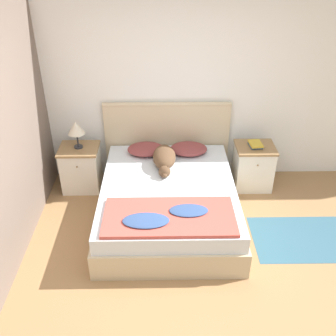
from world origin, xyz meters
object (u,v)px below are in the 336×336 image
Objects in this scene: nightstand_right at (253,166)px; pillow_right at (189,149)px; book_stack at (256,144)px; table_lamp at (76,129)px; pillow_left at (146,149)px; bed at (168,202)px; nightstand_left at (81,168)px; dog at (164,158)px.

nightstand_right is 0.89m from pillow_right.
book_stack is 0.63× the size of table_lamp.
nightstand_right is at bearing -1.68° from pillow_left.
pillow_right is 1.43m from table_lamp.
table_lamp is at bearing 148.04° from bed.
bed is 0.84m from pillow_right.
book_stack is (2.24, 0.01, 0.32)m from nightstand_left.
dog is at bearing -167.38° from nightstand_right.
dog is at bearing -167.08° from book_stack.
book_stack is (0.85, -0.04, 0.08)m from pillow_right.
bed is 1.32m from nightstand_right.
pillow_right reaches higher than nightstand_right.
pillow_right is 0.85m from book_stack.
bed is at bearing -148.18° from book_stack.
nightstand_right is 1.69× the size of table_lamp.
bed is 0.55m from dog.
pillow_right is 2.12× the size of book_stack.
bed is at bearing -148.48° from nightstand_right.
nightstand_right is at bearing -0.30° from table_lamp.
table_lamp is at bearing -178.04° from pillow_left.
nightstand_right is (2.25, 0.00, 0.00)m from nightstand_left.
nightstand_right is at bearing -54.51° from book_stack.
nightstand_left is 2.66× the size of book_stack.
nightstand_left is 1.26× the size of pillow_left.
pillow_left is at bearing 1.96° from table_lamp.
dog is (-0.31, -0.30, 0.04)m from pillow_right.
nightstand_right is 1.26× the size of pillow_right.
pillow_left is 0.55m from pillow_right.
nightstand_right is 0.84× the size of dog.
dog is at bearing 95.29° from bed.
nightstand_left is 0.89m from pillow_left.
nightstand_right is 1.23m from dog.
nightstand_left is (-1.12, 0.69, 0.06)m from bed.
nightstand_right is 0.32m from book_stack.
pillow_left reaches higher than nightstand_left.
dog is (0.23, -0.30, 0.04)m from pillow_left.
pillow_right is 0.67× the size of dog.
bed is 1.46m from table_lamp.
dog is 1.15m from table_lamp.
nightstand_left is 1.69× the size of table_lamp.
nightstand_right is at bearing 12.62° from dog.
pillow_left is at bearing 178.32° from nightstand_right.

